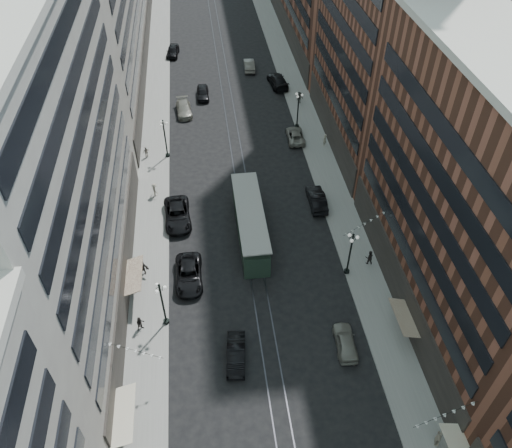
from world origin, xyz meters
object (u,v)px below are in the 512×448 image
lamppost_se_mid (298,108)px  car_9 (173,51)px  car_8 (184,109)px  lamppost_se_far (350,252)px  pedestrian_8 (325,140)px  lamppost_sw_mid (165,137)px  streetcar (250,224)px  pedestrian_2 (140,324)px  pedestrian_5 (142,267)px  lamppost_sw_far (162,303)px  car_5 (236,354)px  pedestrian_7 (369,257)px  pedestrian_9 (300,98)px  car_12 (278,81)px  car_11 (295,136)px  car_14 (249,65)px  car_4 (346,342)px  car_13 (203,93)px  car_10 (317,199)px  car_2 (189,274)px  pedestrian_4 (438,438)px  car_7 (177,215)px  pedestrian_extra_0 (155,190)px  pedestrian_6 (146,152)px

lamppost_se_mid → car_9: 31.69m
car_8 → lamppost_se_far: bearing=-69.5°
pedestrian_8 → lamppost_sw_mid: bearing=-40.9°
streetcar → pedestrian_2: 16.15m
pedestrian_2 → pedestrian_5: pedestrian_5 is taller
lamppost_sw_far → car_5: lamppost_sw_far is taller
lamppost_sw_far → pedestrian_7: (20.96, 4.96, -2.08)m
pedestrian_9 → car_12: bearing=89.9°
streetcar → pedestrian_8: (12.04, 15.99, -0.65)m
pedestrian_8 → pedestrian_9: (-1.17, 11.78, -0.02)m
car_11 → car_14: size_ratio=1.02×
streetcar → car_4: 16.89m
lamppost_se_far → streetcar: (-9.20, 6.89, -1.42)m
car_8 → car_13: size_ratio=1.15×
car_10 → car_14: (-3.90, 36.02, -0.04)m
car_2 → pedestrian_5: (-4.70, 1.40, 0.27)m
lamppost_sw_mid → streetcar: lamppost_sw_mid is taller
car_5 → pedestrian_7: (14.82, 9.58, 0.27)m
streetcar → pedestrian_7: bearing=-26.8°
lamppost_se_far → pedestrian_4: bearing=-82.7°
car_9 → car_7: bearing=-82.3°
car_10 → car_13: (-12.18, 27.43, -0.06)m
car_5 → car_11: 35.47m
car_2 → pedestrian_7: bearing=0.1°
car_5 → pedestrian_extra_0: bearing=113.8°
lamppost_sw_far → lamppost_se_far: bearing=12.3°
lamppost_se_far → pedestrian_9: (1.66, 34.66, -2.09)m
pedestrian_7 → lamppost_sw_far: bearing=21.4°
car_4 → pedestrian_extra_0: size_ratio=2.50×
pedestrian_9 → car_2: bearing=-140.0°
car_13 → pedestrian_9: 15.13m
car_5 → pedestrian_8: 34.93m
car_13 → car_4: bearing=-76.4°
pedestrian_9 → lamppost_se_far: bearing=-114.8°
car_4 → car_14: car_14 is taller
streetcar → lamppost_sw_far: bearing=-130.2°
pedestrian_2 → car_8: 38.73m
lamppost_sw_far → car_4: lamppost_sw_far is taller
pedestrian_2 → car_8: bearing=58.8°
car_2 → pedestrian_5: size_ratio=3.14×
car_11 → pedestrian_5: 30.07m
car_13 → car_2: bearing=-93.9°
car_12 → car_13: bearing=4.4°
car_13 → car_9: bearing=107.2°
lamppost_se_mid → car_4: bearing=-93.8°
lamppost_sw_mid → pedestrian_4: lamppost_sw_mid is taller
car_5 → lamppost_sw_far: bearing=149.1°
car_13 → pedestrian_7: size_ratio=2.66×
car_9 → pedestrian_7: (20.16, -53.30, 0.18)m
pedestrian_6 → pedestrian_extra_0: size_ratio=0.88×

